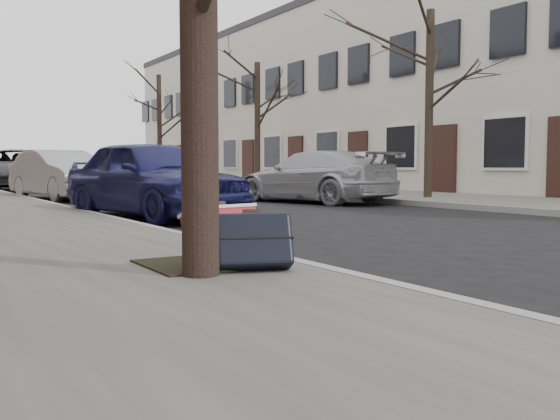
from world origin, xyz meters
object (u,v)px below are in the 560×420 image
car_near_front (152,178)px  car_near_mid (61,175)px  suitcase_navy (253,241)px  suitcase_red (225,237)px

car_near_front → car_near_mid: bearing=79.6°
car_near_front → car_near_mid: 6.90m
car_near_front → car_near_mid: car_near_front is taller
suitcase_navy → car_near_mid: bearing=104.0°
suitcase_navy → car_near_mid: car_near_mid is taller
car_near_mid → suitcase_navy: bearing=-106.9°
suitcase_navy → suitcase_red: bearing=140.3°
suitcase_navy → car_near_front: bearing=96.9°
car_near_front → car_near_mid: size_ratio=1.00×
suitcase_red → car_near_front: (1.61, 6.00, 0.33)m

